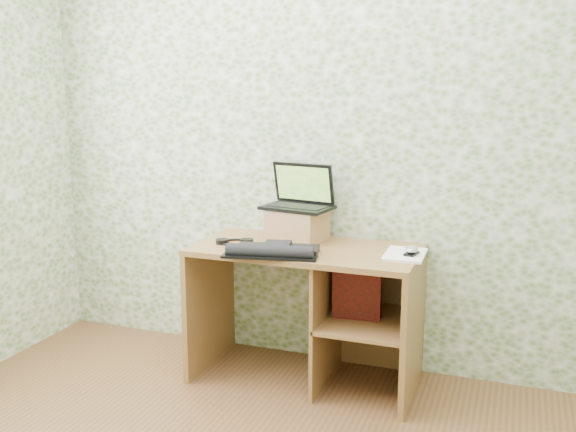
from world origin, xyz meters
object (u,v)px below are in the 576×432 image
at_px(laptop, 300,198).
at_px(notepad, 405,254).
at_px(desk, 321,295).
at_px(keyboard, 274,250).
at_px(riser, 297,224).

distance_m(laptop, notepad, 0.69).
distance_m(desk, notepad, 0.53).
bearing_deg(laptop, notepad, -5.94).
bearing_deg(laptop, keyboard, -80.48).
bearing_deg(desk, notepad, -2.89).
xyz_separation_m(riser, notepad, (0.63, -0.14, -0.08)).
height_order(laptop, keyboard, laptop).
height_order(desk, laptop, laptop).
relative_size(desk, laptop, 2.95).
relative_size(riser, laptop, 0.72).
relative_size(riser, notepad, 1.03).
bearing_deg(keyboard, riser, 78.64).
distance_m(riser, keyboard, 0.36).
distance_m(laptop, keyboard, 0.44).
relative_size(laptop, notepad, 1.44).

